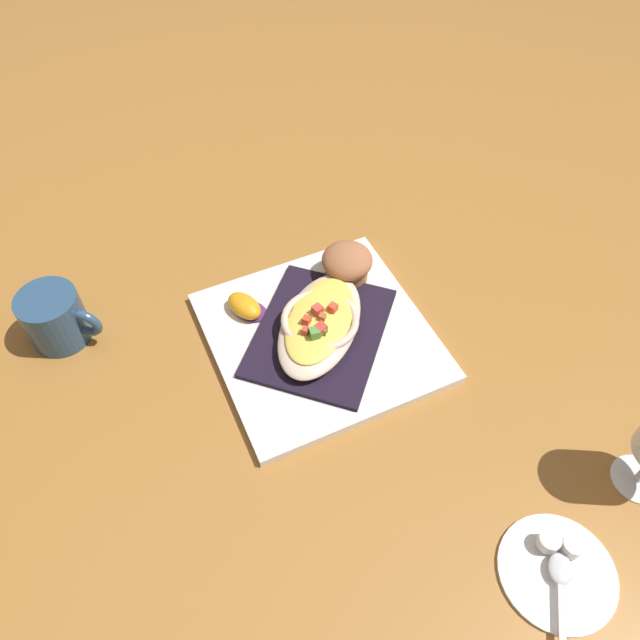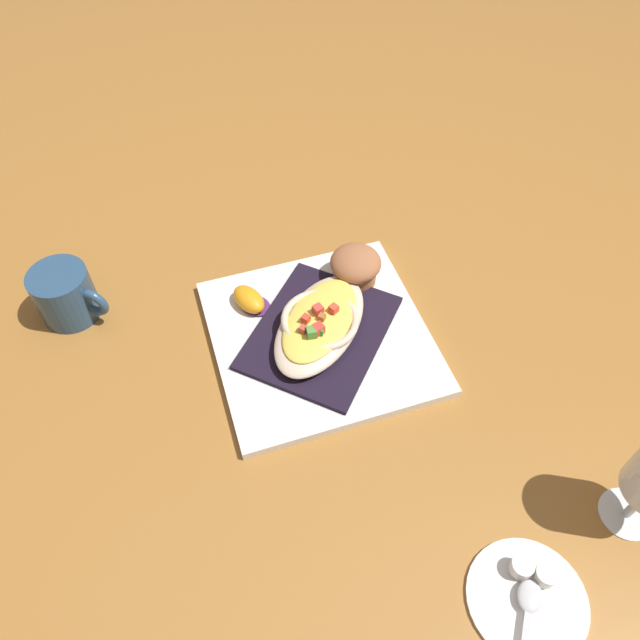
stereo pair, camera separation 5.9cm
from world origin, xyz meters
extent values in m
plane|color=#A16A2F|center=(0.00, 0.00, 0.00)|extent=(2.60, 2.60, 0.00)
cube|color=white|center=(0.00, 0.00, 0.01)|extent=(0.32, 0.32, 0.01)
cube|color=black|center=(0.00, 0.00, 0.02)|extent=(0.26, 0.26, 0.01)
ellipsoid|color=beige|center=(0.00, 0.00, 0.03)|extent=(0.21, 0.20, 0.03)
torus|color=beige|center=(0.00, 0.00, 0.04)|extent=(0.15, 0.15, 0.01)
ellipsoid|color=#F1D251|center=(0.00, 0.00, 0.04)|extent=(0.17, 0.16, 0.01)
cube|color=#D94229|center=(-0.02, 0.00, 0.06)|extent=(0.01, 0.01, 0.01)
cube|color=#D93C34|center=(-0.01, -0.02, 0.06)|extent=(0.01, 0.01, 0.01)
cube|color=green|center=(-0.01, -0.03, 0.06)|extent=(0.01, 0.01, 0.01)
cube|color=#A95C2F|center=(0.00, -0.01, 0.06)|extent=(0.01, 0.01, 0.01)
cube|color=#51943F|center=(-0.02, -0.02, 0.06)|extent=(0.02, 0.02, 0.01)
cube|color=#CC4438|center=(0.00, 0.01, 0.06)|extent=(0.01, 0.01, 0.01)
cube|color=#CE473A|center=(-0.03, -0.01, 0.06)|extent=(0.01, 0.01, 0.01)
cube|color=#D84930|center=(0.02, 0.00, 0.06)|extent=(0.01, 0.01, 0.01)
cylinder|color=#AA6D3C|center=(0.09, 0.07, 0.03)|extent=(0.06, 0.06, 0.03)
ellipsoid|color=#A46540|center=(0.09, 0.07, 0.05)|extent=(0.07, 0.07, 0.04)
ellipsoid|color=#4C0F23|center=(0.09, 0.07, 0.06)|extent=(0.03, 0.03, 0.01)
ellipsoid|color=#58256A|center=(-0.06, 0.08, 0.02)|extent=(0.06, 0.06, 0.01)
ellipsoid|color=orange|center=(-0.07, 0.09, 0.03)|extent=(0.05, 0.06, 0.03)
cylinder|color=navy|center=(-0.30, 0.19, 0.04)|extent=(0.08, 0.08, 0.08)
torus|color=navy|center=(-0.27, 0.16, 0.04)|extent=(0.04, 0.04, 0.05)
cylinder|color=#4C2D14|center=(-0.30, 0.19, 0.02)|extent=(0.07, 0.07, 0.03)
cylinder|color=white|center=(0.21, -0.37, 0.00)|extent=(0.06, 0.06, 0.00)
cylinder|color=white|center=(0.06, -0.40, 0.00)|extent=(0.13, 0.13, 0.01)
ellipsoid|color=silver|center=(0.06, -0.40, 0.01)|extent=(0.04, 0.04, 0.01)
cube|color=silver|center=(0.03, -0.43, 0.01)|extent=(0.05, 0.05, 0.00)
cylinder|color=white|center=(0.08, -0.39, 0.02)|extent=(0.02, 0.02, 0.02)
cylinder|color=white|center=(0.06, -0.37, 0.02)|extent=(0.02, 0.02, 0.02)
camera|label=1|loc=(-0.26, -0.44, 0.68)|focal=34.24mm
camera|label=2|loc=(-0.21, -0.46, 0.68)|focal=34.24mm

